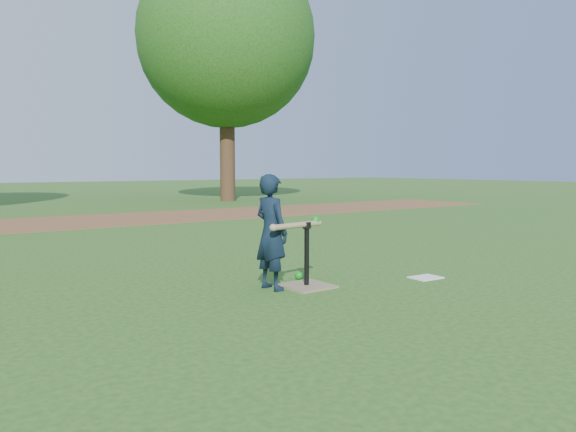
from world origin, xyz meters
TOP-DOWN VIEW (x-y plane):
  - ground at (0.00, 0.00)m, footprint 80.00×80.00m
  - dirt_strip at (0.00, 7.50)m, footprint 24.00×3.00m
  - child at (0.07, -0.12)m, footprint 0.29×0.41m
  - wiffle_ball_ground at (0.54, 0.08)m, footprint 0.08×0.08m
  - clipboard at (1.63, -0.61)m, footprint 0.31×0.25m
  - batting_tee at (0.39, -0.24)m, footprint 0.44×0.44m
  - swing_action at (0.29, -0.25)m, footprint 0.63×0.18m
  - tree_right at (6.50, 12.00)m, footprint 5.80×5.80m

SIDE VIEW (x-z plane):
  - ground at x=0.00m, z-range 0.00..0.00m
  - dirt_strip at x=0.00m, z-range 0.00..0.01m
  - clipboard at x=1.63m, z-range 0.00..0.01m
  - wiffle_ball_ground at x=0.54m, z-range 0.00..0.08m
  - batting_tee at x=0.39m, z-range -0.20..0.42m
  - child at x=0.07m, z-range 0.00..1.06m
  - swing_action at x=0.29m, z-range 0.55..0.65m
  - tree_right at x=6.50m, z-range 1.19..9.39m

